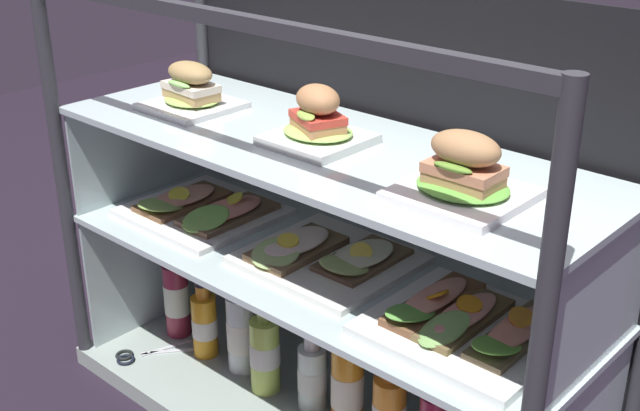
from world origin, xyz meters
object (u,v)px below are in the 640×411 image
object	(u,v)px
open_sandwich_tray_mid_right	(202,209)
juice_bottle_front_middle	(205,323)
juice_bottle_back_right	(242,331)
juice_bottle_near_post	(389,411)
plated_roll_sandwich_far_right	(317,123)
juice_bottle_front_fourth	(347,385)
plated_roll_sandwich_near_right_corner	(463,176)
juice_bottle_front_second	(312,375)
open_sandwich_tray_near_left_corner	(324,255)
plated_roll_sandwich_mid_right	(191,91)
juice_bottle_tucked_behind	(177,297)
open_sandwich_tray_far_right	(467,324)
kitchen_scissors	(136,355)
juice_bottle_back_left	(265,353)

from	to	relation	value
open_sandwich_tray_mid_right	juice_bottle_front_middle	bearing A→B (deg)	-67.35
juice_bottle_back_right	juice_bottle_near_post	size ratio (longest dim) A/B	1.15
plated_roll_sandwich_far_right	juice_bottle_front_fourth	size ratio (longest dim) A/B	0.74
plated_roll_sandwich_near_right_corner	juice_bottle_front_second	xyz separation A→B (m)	(-0.37, 0.04, -0.58)
open_sandwich_tray_near_left_corner	juice_bottle_front_fourth	bearing A→B (deg)	-7.71
juice_bottle_back_right	plated_roll_sandwich_far_right	bearing A→B (deg)	0.78
plated_roll_sandwich_mid_right	juice_bottle_back_right	world-z (taller)	plated_roll_sandwich_mid_right
plated_roll_sandwich_mid_right	juice_bottle_tucked_behind	xyz separation A→B (m)	(-0.12, 0.00, -0.55)
plated_roll_sandwich_mid_right	open_sandwich_tray_mid_right	world-z (taller)	plated_roll_sandwich_mid_right
plated_roll_sandwich_mid_right	open_sandwich_tray_mid_right	size ratio (longest dim) A/B	0.56
open_sandwich_tray_far_right	juice_bottle_tucked_behind	size ratio (longest dim) A/B	1.29
juice_bottle_front_second	kitchen_scissors	size ratio (longest dim) A/B	1.07
open_sandwich_tray_near_left_corner	juice_bottle_front_fourth	distance (m)	0.29
plated_roll_sandwich_far_right	juice_bottle_back_right	xyz separation A→B (m)	(-0.24, -0.00, -0.56)
juice_bottle_front_middle	juice_bottle_back_left	size ratio (longest dim) A/B	0.89
open_sandwich_tray_near_left_corner	juice_bottle_back_right	distance (m)	0.37
open_sandwich_tray_near_left_corner	juice_bottle_back_left	bearing A→B (deg)	-165.20
plated_roll_sandwich_mid_right	juice_bottle_back_left	distance (m)	0.60
open_sandwich_tray_near_left_corner	juice_bottle_front_second	size ratio (longest dim) A/B	1.58
plated_roll_sandwich_mid_right	open_sandwich_tray_far_right	xyz separation A→B (m)	(0.72, -0.00, -0.28)
plated_roll_sandwich_mid_right	juice_bottle_back_left	world-z (taller)	plated_roll_sandwich_mid_right
plated_roll_sandwich_mid_right	juice_bottle_back_right	size ratio (longest dim) A/B	0.75
open_sandwich_tray_mid_right	juice_bottle_front_middle	distance (m)	0.29
plated_roll_sandwich_mid_right	open_sandwich_tray_mid_right	distance (m)	0.28
juice_bottle_tucked_behind	juice_bottle_front_fourth	bearing A→B (deg)	1.28
juice_bottle_tucked_behind	juice_bottle_front_second	xyz separation A→B (m)	(0.46, 0.01, -0.02)
plated_roll_sandwich_near_right_corner	juice_bottle_front_middle	xyz separation A→B (m)	(-0.70, 0.02, -0.58)
plated_roll_sandwich_far_right	juice_bottle_front_middle	distance (m)	0.67
plated_roll_sandwich_far_right	juice_bottle_tucked_behind	world-z (taller)	plated_roll_sandwich_far_right
juice_bottle_front_middle	juice_bottle_back_left	bearing A→B (deg)	-0.42
juice_bottle_back_left	juice_bottle_front_fourth	world-z (taller)	juice_bottle_front_fourth
open_sandwich_tray_mid_right	open_sandwich_tray_near_left_corner	world-z (taller)	open_sandwich_tray_near_left_corner
juice_bottle_near_post	juice_bottle_front_second	bearing A→B (deg)	-178.45
juice_bottle_front_middle	juice_bottle_near_post	bearing A→B (deg)	3.08
plated_roll_sandwich_mid_right	juice_bottle_tucked_behind	size ratio (longest dim) A/B	0.73
open_sandwich_tray_far_right	juice_bottle_back_right	size ratio (longest dim) A/B	1.33
open_sandwich_tray_far_right	open_sandwich_tray_near_left_corner	bearing A→B (deg)	175.24
open_sandwich_tray_near_left_corner	open_sandwich_tray_far_right	size ratio (longest dim) A/B	1.00
plated_roll_sandwich_mid_right	juice_bottle_front_middle	xyz separation A→B (m)	(0.01, -0.01, -0.57)
open_sandwich_tray_far_right	juice_bottle_front_middle	bearing A→B (deg)	-179.46
plated_roll_sandwich_far_right	juice_bottle_near_post	distance (m)	0.60
juice_bottle_near_post	open_sandwich_tray_near_left_corner	bearing A→B (deg)	177.62
juice_bottle_back_right	juice_bottle_front_second	xyz separation A→B (m)	(0.22, 0.00, -0.02)
juice_bottle_back_left	juice_bottle_front_fourth	distance (m)	0.22
juice_bottle_tucked_behind	kitchen_scissors	xyz separation A→B (m)	(0.01, -0.14, -0.10)
open_sandwich_tray_far_right	juice_bottle_front_middle	xyz separation A→B (m)	(-0.72, -0.01, -0.29)
open_sandwich_tray_near_left_corner	juice_bottle_front_second	world-z (taller)	open_sandwich_tray_near_left_corner
plated_roll_sandwich_mid_right	juice_bottle_front_fourth	xyz separation A→B (m)	(0.44, 0.02, -0.56)
juice_bottle_front_second	juice_bottle_front_fourth	xyz separation A→B (m)	(0.10, 0.00, 0.02)
open_sandwich_tray_mid_right	juice_bottle_front_fourth	bearing A→B (deg)	0.58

